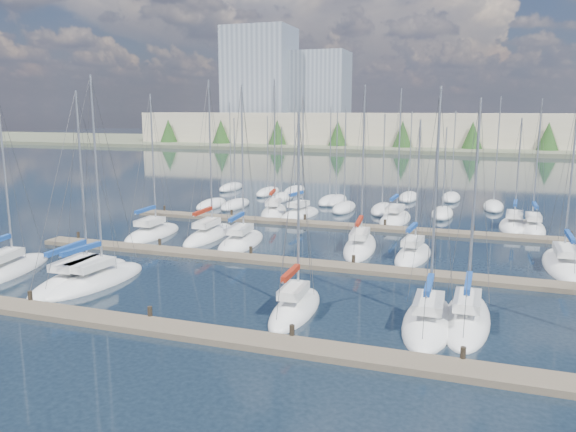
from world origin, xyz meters
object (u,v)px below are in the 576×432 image
(sailboat_f, at_px, (466,319))
(sailboat_c, at_px, (96,280))
(sailboat_h, at_px, (153,233))
(sailboat_q, at_px, (514,226))
(sailboat_m, at_px, (565,265))
(sailboat_r, at_px, (532,228))
(sailboat_l, at_px, (413,255))
(sailboat_k, at_px, (360,246))
(sailboat_o, at_px, (300,214))
(sailboat_p, at_px, (395,219))
(sailboat_i, at_px, (209,235))
(sailboat_e, at_px, (428,321))
(sailboat_a, at_px, (7,271))
(sailboat_j, at_px, (241,242))
(sailboat_d, at_px, (295,309))
(sailboat_n, at_px, (274,212))
(sailboat_b, at_px, (81,278))

(sailboat_f, bearing_deg, sailboat_c, -177.39)
(sailboat_h, xyz_separation_m, sailboat_q, (30.97, 14.24, -0.00))
(sailboat_m, xyz_separation_m, sailboat_r, (-1.19, 12.75, 0.02))
(sailboat_l, relative_size, sailboat_f, 0.89)
(sailboat_q, height_order, sailboat_k, sailboat_k)
(sailboat_f, xyz_separation_m, sailboat_o, (-17.57, 25.85, 0.01))
(sailboat_c, relative_size, sailboat_k, 1.02)
(sailboat_p, xyz_separation_m, sailboat_l, (3.38, -14.05, -0.00))
(sailboat_f, bearing_deg, sailboat_i, 149.22)
(sailboat_m, height_order, sailboat_o, sailboat_o)
(sailboat_p, bearing_deg, sailboat_r, 0.96)
(sailboat_r, bearing_deg, sailboat_e, -105.09)
(sailboat_l, xyz_separation_m, sailboat_o, (-13.33, 13.28, 0.01))
(sailboat_l, distance_m, sailboat_a, 29.38)
(sailboat_l, distance_m, sailboat_j, 14.24)
(sailboat_f, distance_m, sailboat_q, 27.22)
(sailboat_q, bearing_deg, sailboat_k, -129.59)
(sailboat_r, height_order, sailboat_o, sailboat_o)
(sailboat_d, relative_size, sailboat_m, 0.91)
(sailboat_h, distance_m, sailboat_n, 15.08)
(sailboat_m, xyz_separation_m, sailboat_q, (-2.77, 13.54, 0.00))
(sailboat_h, distance_m, sailboat_a, 13.89)
(sailboat_i, bearing_deg, sailboat_n, 80.87)
(sailboat_p, height_order, sailboat_e, sailboat_p)
(sailboat_q, bearing_deg, sailboat_f, -93.89)
(sailboat_d, bearing_deg, sailboat_n, 110.87)
(sailboat_h, height_order, sailboat_a, sailboat_h)
(sailboat_r, distance_m, sailboat_e, 28.13)
(sailboat_b, xyz_separation_m, sailboat_i, (2.15, 14.41, 0.02))
(sailboat_d, height_order, sailboat_q, sailboat_d)
(sailboat_p, relative_size, sailboat_r, 1.08)
(sailboat_q, xyz_separation_m, sailboat_r, (1.58, -0.79, 0.02))
(sailboat_d, distance_m, sailboat_e, 7.26)
(sailboat_e, bearing_deg, sailboat_q, 78.20)
(sailboat_n, bearing_deg, sailboat_o, -19.88)
(sailboat_d, relative_size, sailboat_o, 0.88)
(sailboat_m, bearing_deg, sailboat_c, -154.35)
(sailboat_q, height_order, sailboat_i, sailboat_i)
(sailboat_h, xyz_separation_m, sailboat_o, (9.77, 13.11, 0.02))
(sailboat_d, bearing_deg, sailboat_q, 64.15)
(sailboat_c, relative_size, sailboat_a, 1.10)
(sailboat_n, distance_m, sailboat_r, 25.89)
(sailboat_k, bearing_deg, sailboat_i, 175.24)
(sailboat_a, bearing_deg, sailboat_q, 29.25)
(sailboat_o, bearing_deg, sailboat_d, -62.76)
(sailboat_c, distance_m, sailboat_m, 32.77)
(sailboat_i, bearing_deg, sailboat_a, -121.20)
(sailboat_r, distance_m, sailboat_o, 22.78)
(sailboat_r, distance_m, sailboat_i, 30.11)
(sailboat_n, relative_size, sailboat_e, 1.15)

